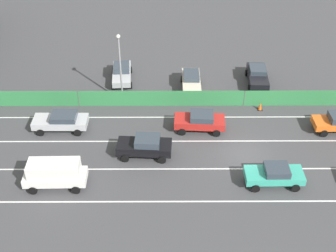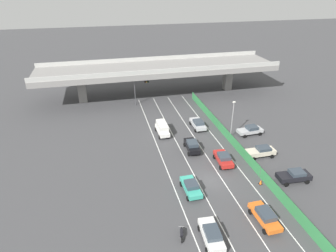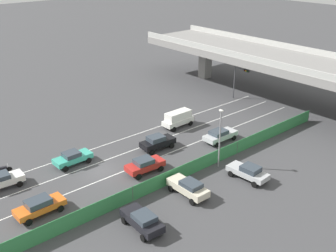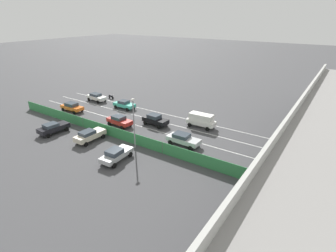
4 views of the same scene
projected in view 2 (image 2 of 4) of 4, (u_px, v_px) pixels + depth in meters
ground_plane at (210, 181)px, 39.29m from camera, size 300.00×300.00×0.00m
lane_line_left_edge at (162, 159)px, 44.10m from camera, size 0.14×49.57×0.01m
lane_line_mid_left at (184, 156)px, 44.81m from camera, size 0.14×49.57×0.01m
lane_line_mid_right at (205, 153)px, 45.53m from camera, size 0.14×49.57×0.01m
lane_line_right_edge at (225, 150)px, 46.24m from camera, size 0.14×49.57×0.01m
elevated_overpass at (159, 69)px, 65.57m from camera, size 53.92×11.50×7.79m
green_fence at (236, 145)px, 46.27m from camera, size 0.10×45.67×1.59m
car_taxi_orange at (265, 216)px, 32.23m from camera, size 2.03×4.57×1.61m
car_taxi_teal at (191, 187)px, 36.84m from camera, size 2.02×4.30×1.56m
car_sedan_silver at (198, 124)px, 52.84m from camera, size 2.07×4.62×1.57m
car_sedan_red at (223, 158)px, 42.59m from camera, size 2.23×4.38×1.63m
car_van_white at (162, 128)px, 50.51m from camera, size 1.98×4.55×2.19m
car_hatchback_white at (211, 234)px, 29.94m from camera, size 2.19×4.44×1.59m
car_sedan_black at (192, 145)px, 45.79m from camera, size 2.19×4.39×1.75m
motorcycle at (181, 234)px, 30.56m from camera, size 0.72×1.92×0.93m
parked_sedan_dark at (294, 176)px, 38.86m from camera, size 4.54×2.23×1.61m
parked_sedan_cream at (261, 151)px, 44.30m from camera, size 4.53×1.95×1.64m
parked_wagon_silver at (250, 130)px, 50.65m from camera, size 4.54×2.22×1.59m
traffic_light at (140, 88)px, 61.37m from camera, size 3.12×0.71×5.45m
street_lamp at (233, 116)px, 48.04m from camera, size 0.60×0.36×6.79m
traffic_cone at (261, 182)px, 38.53m from camera, size 0.47×0.47×0.74m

